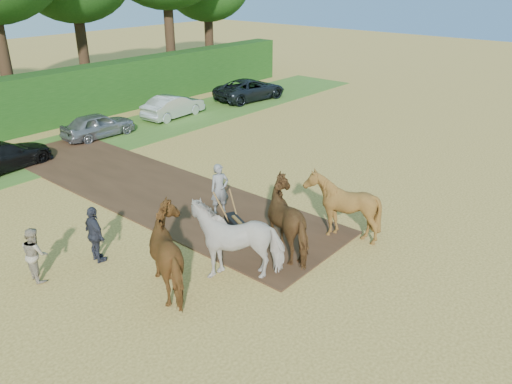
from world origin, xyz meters
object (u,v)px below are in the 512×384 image
(spectator_near, at_px, (35,254))
(spectator_far, at_px, (95,235))
(plough_team, at_px, (265,226))
(parked_cars, at_px, (129,120))

(spectator_near, bearing_deg, spectator_far, -98.73)
(plough_team, height_order, parked_cars, plough_team)
(spectator_near, height_order, plough_team, plough_team)
(spectator_far, relative_size, parked_cars, 0.06)
(plough_team, relative_size, parked_cars, 0.25)
(plough_team, xyz_separation_m, parked_cars, (5.46, 14.04, -0.44))
(spectator_near, bearing_deg, plough_team, -122.82)
(spectator_far, xyz_separation_m, plough_team, (3.38, -3.81, 0.22))
(spectator_far, height_order, parked_cars, spectator_far)
(plough_team, bearing_deg, spectator_near, 139.52)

